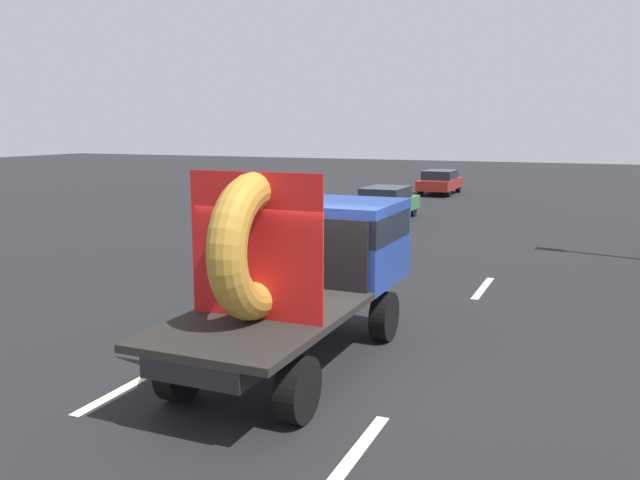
% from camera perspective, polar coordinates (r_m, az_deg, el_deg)
% --- Properties ---
extents(ground_plane, '(120.00, 120.00, 0.00)m').
position_cam_1_polar(ground_plane, '(9.94, -0.34, -11.07)').
color(ground_plane, black).
extents(flatbed_truck, '(2.02, 5.40, 2.97)m').
position_cam_1_polar(flatbed_truck, '(10.31, -0.55, -1.63)').
color(flatbed_truck, black).
rests_on(flatbed_truck, ground_plane).
extents(distant_sedan, '(1.64, 3.84, 1.25)m').
position_cam_1_polar(distant_sedan, '(25.48, 5.69, 3.26)').
color(distant_sedan, black).
rests_on(distant_sedan, ground_plane).
extents(lane_dash_left_near, '(0.16, 2.22, 0.01)m').
position_cam_1_polar(lane_dash_left_near, '(9.77, -15.87, -11.82)').
color(lane_dash_left_near, beige).
rests_on(lane_dash_left_near, ground_plane).
extents(lane_dash_left_far, '(0.16, 2.90, 0.01)m').
position_cam_1_polar(lane_dash_left_far, '(15.64, 0.65, -3.28)').
color(lane_dash_left_far, beige).
rests_on(lane_dash_left_far, ground_plane).
extents(lane_dash_right_near, '(0.16, 2.41, 0.01)m').
position_cam_1_polar(lane_dash_right_near, '(7.45, 2.45, -18.52)').
color(lane_dash_right_near, beige).
rests_on(lane_dash_right_near, ground_plane).
extents(lane_dash_right_far, '(0.16, 2.12, 0.01)m').
position_cam_1_polar(lane_dash_right_far, '(15.14, 13.82, -4.02)').
color(lane_dash_right_far, beige).
rests_on(lane_dash_right_far, ground_plane).
extents(oncoming_car, '(1.66, 3.86, 1.26)m').
position_cam_1_polar(oncoming_car, '(35.45, 10.27, 4.98)').
color(oncoming_car, black).
rests_on(oncoming_car, ground_plane).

